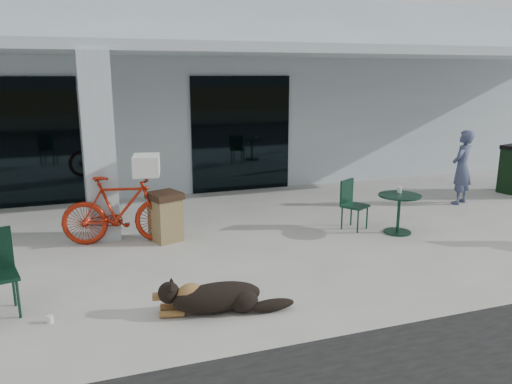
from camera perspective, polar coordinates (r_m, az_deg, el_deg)
name	(u,v)px	position (r m, az deg, el deg)	size (l,w,h in m)	color
ground	(225,276)	(7.08, -3.53, -9.56)	(80.00, 80.00, 0.00)	#BCBAB1
building	(144,91)	(14.90, -12.65, 11.15)	(22.00, 7.00, 4.50)	silver
storefront_glass_left	(9,144)	(11.45, -26.42, 4.95)	(2.80, 0.06, 2.70)	black
storefront_glass_right	(241,134)	(11.89, -1.70, 6.61)	(2.40, 0.06, 2.70)	black
column	(99,148)	(8.67, -17.49, 4.85)	(0.50, 0.50, 3.12)	silver
overhang	(172,49)	(10.05, -9.54, 15.81)	(22.00, 2.80, 0.18)	silver
bicycle	(121,210)	(8.49, -15.21, -2.00)	(0.54, 1.90, 1.14)	#9F200C
laundry_basket	(146,165)	(8.29, -12.42, 3.01)	(0.55, 0.41, 0.33)	white
dog	(217,296)	(6.02, -4.44, -11.72)	(1.23, 0.41, 0.41)	black
cup_near_dog	(50,319)	(6.28, -22.47, -13.29)	(0.07, 0.07, 0.09)	white
cafe_table_far	(399,214)	(9.14, 15.98, -2.42)	(0.74, 0.74, 0.69)	#113324
cafe_chair_far_a	(355,205)	(9.15, 11.25, -1.48)	(0.40, 0.44, 0.89)	#113324
person	(462,167)	(11.56, 22.47, 2.62)	(0.58, 0.38, 1.59)	#3D4666
cup_on_table	(399,190)	(9.22, 16.08, 0.27)	(0.08, 0.08, 0.10)	white
trash_receptacle	(165,217)	(8.50, -10.31, -2.79)	(0.49, 0.49, 0.84)	brown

